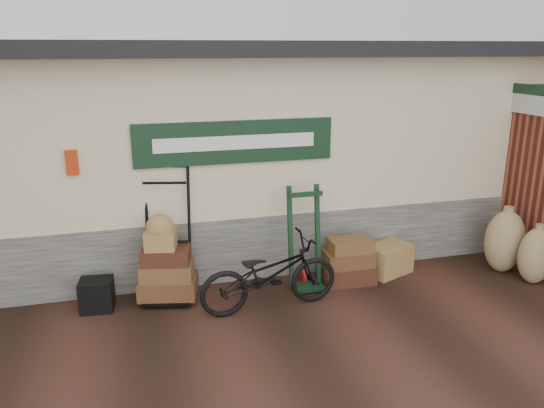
% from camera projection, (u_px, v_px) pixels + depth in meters
% --- Properties ---
extents(ground, '(80.00, 80.00, 0.00)m').
position_uv_depth(ground, '(278.00, 310.00, 6.55)').
color(ground, black).
rests_on(ground, ground).
extents(station_building, '(14.40, 4.10, 3.20)m').
position_uv_depth(station_building, '(231.00, 144.00, 8.61)').
color(station_building, '#4C4C47').
rests_on(station_building, ground).
extents(brick_outbuilding, '(1.71, 4.51, 2.62)m').
position_uv_depth(brick_outbuilding, '(539.00, 165.00, 8.49)').
color(brick_outbuilding, maroon).
rests_on(brick_outbuilding, ground).
extents(porter_trolley, '(0.99, 0.83, 1.73)m').
position_uv_depth(porter_trolley, '(167.00, 232.00, 6.73)').
color(porter_trolley, black).
rests_on(porter_trolley, ground).
extents(green_barrow, '(0.50, 0.42, 1.38)m').
position_uv_depth(green_barrow, '(305.00, 238.00, 7.03)').
color(green_barrow, black).
rests_on(green_barrow, ground).
extents(suitcase_stack, '(0.73, 0.47, 0.64)m').
position_uv_depth(suitcase_stack, '(348.00, 260.00, 7.26)').
color(suitcase_stack, '#371911').
rests_on(suitcase_stack, ground).
extents(wicker_hamper, '(0.76, 0.64, 0.42)m').
position_uv_depth(wicker_hamper, '(388.00, 259.00, 7.58)').
color(wicker_hamper, brown).
rests_on(wicker_hamper, ground).
extents(black_trunk, '(0.43, 0.38, 0.39)m').
position_uv_depth(black_trunk, '(97.00, 295.00, 6.52)').
color(black_trunk, black).
rests_on(black_trunk, ground).
extents(bicycle, '(0.76, 1.81, 1.03)m').
position_uv_depth(bicycle, '(270.00, 270.00, 6.46)').
color(bicycle, black).
rests_on(bicycle, ground).
extents(burlap_sack_left, '(0.63, 0.56, 0.92)m').
position_uv_depth(burlap_sack_left, '(505.00, 241.00, 7.57)').
color(burlap_sack_left, olive).
rests_on(burlap_sack_left, ground).
extents(burlap_sack_right, '(0.51, 0.43, 0.80)m').
position_uv_depth(burlap_sack_right, '(536.00, 256.00, 7.21)').
color(burlap_sack_right, olive).
rests_on(burlap_sack_right, ground).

